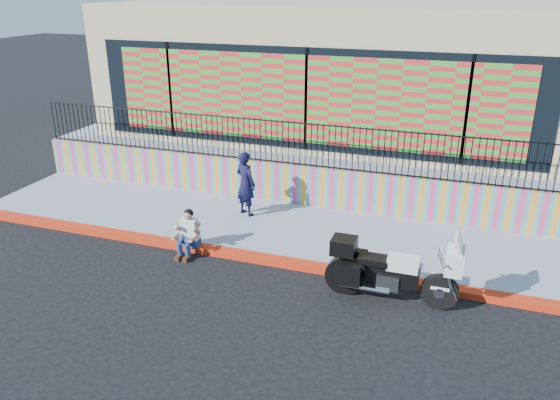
% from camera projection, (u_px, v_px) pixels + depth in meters
% --- Properties ---
extents(ground, '(90.00, 90.00, 0.00)m').
position_uv_depth(ground, '(252.00, 260.00, 12.36)').
color(ground, black).
rests_on(ground, ground).
extents(red_curb, '(16.00, 0.30, 0.15)m').
position_uv_depth(red_curb, '(252.00, 257.00, 12.34)').
color(red_curb, '#B61E0D').
rests_on(red_curb, ground).
extents(sidewalk, '(16.00, 3.00, 0.15)m').
position_uv_depth(sidewalk, '(276.00, 228.00, 13.78)').
color(sidewalk, '#939BB1').
rests_on(sidewalk, ground).
extents(mural_wall, '(16.00, 0.20, 1.10)m').
position_uv_depth(mural_wall, '(296.00, 184.00, 14.95)').
color(mural_wall, '#E03B77').
rests_on(mural_wall, sidewalk).
extents(metal_fence, '(15.80, 0.04, 1.20)m').
position_uv_depth(metal_fence, '(296.00, 143.00, 14.52)').
color(metal_fence, black).
rests_on(metal_fence, mural_wall).
extents(elevated_platform, '(16.00, 10.00, 1.25)m').
position_uv_depth(elevated_platform, '(339.00, 139.00, 19.45)').
color(elevated_platform, '#939BB1').
rests_on(elevated_platform, ground).
extents(storefront_building, '(14.00, 8.06, 4.00)m').
position_uv_depth(storefront_building, '(340.00, 65.00, 18.27)').
color(storefront_building, '#CCB688').
rests_on(storefront_building, elevated_platform).
extents(police_motorcycle, '(2.56, 0.85, 1.59)m').
position_uv_depth(police_motorcycle, '(390.00, 269.00, 10.60)').
color(police_motorcycle, black).
rests_on(police_motorcycle, ground).
extents(police_officer, '(0.74, 0.63, 1.71)m').
position_uv_depth(police_officer, '(246.00, 184.00, 14.10)').
color(police_officer, black).
rests_on(police_officer, sidewalk).
extents(seated_man, '(0.54, 0.71, 1.06)m').
position_uv_depth(seated_man, '(187.00, 237.00, 12.43)').
color(seated_man, navy).
rests_on(seated_man, ground).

